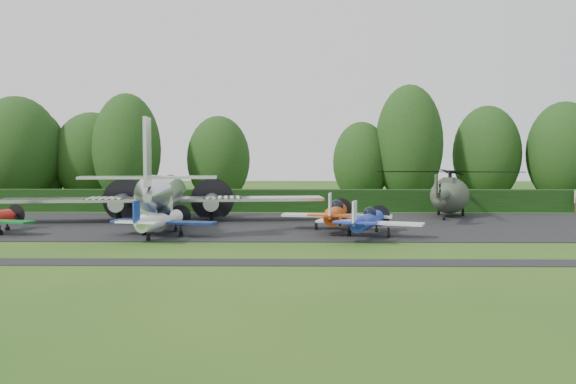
{
  "coord_description": "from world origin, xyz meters",
  "views": [
    {
      "loc": [
        5.23,
        -37.36,
        5.54
      ],
      "look_at": [
        4.57,
        9.71,
        2.5
      ],
      "focal_mm": 40.0,
      "sensor_mm": 36.0,
      "label": 1
    }
  ],
  "objects_px": {
    "light_plane_orange": "(336,214)",
    "helicopter": "(450,192)",
    "light_plane_blue": "(368,221)",
    "light_plane_white": "(160,220)",
    "transport_plane": "(162,195)"
  },
  "relations": [
    {
      "from": "light_plane_blue",
      "to": "helicopter",
      "type": "relative_size",
      "value": 0.51
    },
    {
      "from": "transport_plane",
      "to": "light_plane_white",
      "type": "distance_m",
      "value": 7.31
    },
    {
      "from": "light_plane_blue",
      "to": "helicopter",
      "type": "distance_m",
      "value": 15.38
    },
    {
      "from": "light_plane_white",
      "to": "light_plane_blue",
      "type": "distance_m",
      "value": 13.24
    },
    {
      "from": "light_plane_blue",
      "to": "helicopter",
      "type": "xyz_separation_m",
      "value": [
        8.28,
        12.92,
        0.99
      ]
    },
    {
      "from": "light_plane_orange",
      "to": "light_plane_white",
      "type": "bearing_deg",
      "value": -173.55
    },
    {
      "from": "light_plane_orange",
      "to": "light_plane_blue",
      "type": "relative_size",
      "value": 1.11
    },
    {
      "from": "light_plane_orange",
      "to": "helicopter",
      "type": "relative_size",
      "value": 0.57
    },
    {
      "from": "transport_plane",
      "to": "helicopter",
      "type": "relative_size",
      "value": 1.73
    },
    {
      "from": "light_plane_blue",
      "to": "light_plane_white",
      "type": "bearing_deg",
      "value": 160.03
    },
    {
      "from": "light_plane_white",
      "to": "transport_plane",
      "type": "bearing_deg",
      "value": 88.87
    },
    {
      "from": "transport_plane",
      "to": "light_plane_orange",
      "type": "height_order",
      "value": "transport_plane"
    },
    {
      "from": "light_plane_orange",
      "to": "helicopter",
      "type": "height_order",
      "value": "helicopter"
    },
    {
      "from": "transport_plane",
      "to": "light_plane_orange",
      "type": "xyz_separation_m",
      "value": [
        12.77,
        -3.88,
        -0.97
      ]
    },
    {
      "from": "helicopter",
      "to": "light_plane_blue",
      "type": "bearing_deg",
      "value": -143.24
    }
  ]
}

